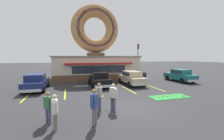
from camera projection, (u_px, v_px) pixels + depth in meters
The scene contains 29 objects.
ground_plane at pixel (130, 108), 9.48m from camera, with size 160.00×160.00×0.00m, color #2D2D30.
donut_shop_building at pixel (96, 53), 22.57m from camera, with size 12.30×6.75×10.96m.
putting_mat at pixel (169, 97), 12.13m from camera, with size 3.23×1.33×0.03m, color green.
mini_donut_near_left at pixel (173, 95), 12.47m from camera, with size 0.13×0.13×0.04m, color #D8667F.
mini_donut_near_right at pixel (168, 96), 12.14m from camera, with size 0.13×0.13×0.04m, color brown.
mini_donut_mid_left at pixel (164, 96), 12.38m from camera, with size 0.13×0.13×0.04m, color #D8667F.
mini_donut_mid_centre at pixel (163, 96), 12.13m from camera, with size 0.13×0.13×0.04m, color #D17F47.
mini_donut_mid_right at pixel (160, 97), 11.82m from camera, with size 0.13×0.13×0.04m, color #D8667F.
mini_donut_far_left at pixel (184, 95), 12.44m from camera, with size 0.13×0.13×0.04m, color #D17F47.
mini_donut_far_centre at pixel (160, 97), 12.00m from camera, with size 0.13×0.13×0.04m, color #A5724C.
mini_donut_far_right at pixel (183, 97), 12.05m from camera, with size 0.13×0.13×0.04m, color #A5724C.
golf_ball at pixel (164, 97), 12.05m from camera, with size 0.04×0.04×0.04m, color white.
putting_flag_pin at pixel (184, 91), 12.46m from camera, with size 0.13×0.01×0.55m.
car_navy at pixel (36, 81), 14.49m from camera, with size 2.06×4.60×1.60m.
car_teal at pixel (180, 75), 19.68m from camera, with size 2.06×4.60×1.60m.
car_champagne at pixel (132, 77), 17.32m from camera, with size 2.04×4.59×1.60m.
car_black at pixel (99, 79), 16.38m from camera, with size 2.06×4.60×1.60m.
pedestrian_blue_sweater_man at pixel (99, 96), 8.93m from camera, with size 0.42×0.49×1.70m.
pedestrian_hooded_kid at pixel (55, 111), 6.59m from camera, with size 0.26×0.60×1.61m.
pedestrian_leather_jacket_man at pixel (113, 96), 8.96m from camera, with size 0.40×0.52×1.66m.
pedestrian_clipboard_woman at pixel (48, 106), 7.21m from camera, with size 0.43×0.48×1.59m.
pedestrian_beanie_man at pixel (94, 105), 7.11m from camera, with size 0.42×0.50×1.75m.
trash_bin at pixel (144, 76), 21.86m from camera, with size 0.57×0.57×0.97m.
traffic_light_pole at pixel (138, 54), 29.77m from camera, with size 0.28×0.47×5.80m.
parking_stripe_far_left at pixel (27, 97), 12.25m from camera, with size 0.12×3.60×0.01m, color yellow.
parking_stripe_left at pixel (65, 94), 13.11m from camera, with size 0.12×3.60×0.01m, color yellow.
parking_stripe_mid_left at pixel (99, 92), 13.97m from camera, with size 0.12×3.60×0.01m, color yellow.
parking_stripe_centre at pixel (128, 90), 14.83m from camera, with size 0.12×3.60×0.01m, color yellow.
parking_stripe_mid_right at pixel (155, 88), 15.69m from camera, with size 0.12×3.60×0.01m, color yellow.
Camera 1 is at (-3.74, -8.51, 3.26)m, focal length 24.00 mm.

